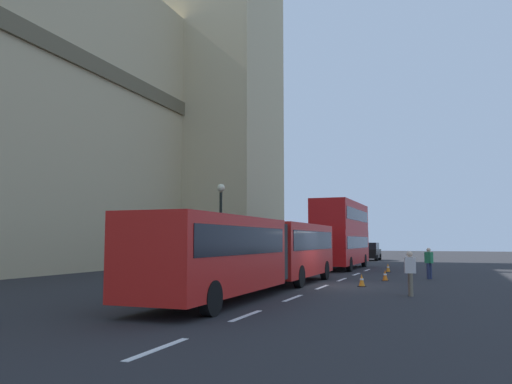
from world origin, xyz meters
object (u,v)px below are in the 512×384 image
object	(u,v)px
pedestrian_near_cones	(410,272)
pedestrian_by_kerb	(429,262)
articulated_bus	(259,249)
traffic_cone_east	(388,268)
sedan_lead	(370,252)
traffic_cone_middle	(385,275)
traffic_cone_west	(362,280)
street_lamp	(221,223)
double_decker_bus	(342,232)

from	to	relation	value
pedestrian_near_cones	pedestrian_by_kerb	bearing A→B (deg)	-2.46
articulated_bus	traffic_cone_east	distance (m)	15.28
sedan_lead	traffic_cone_middle	distance (m)	27.18
pedestrian_near_cones	pedestrian_by_kerb	distance (m)	9.11
traffic_cone_middle	pedestrian_by_kerb	xyz separation A→B (m)	(2.10, -2.12, 0.63)
articulated_bus	traffic_cone_west	size ratio (longest dim) A/B	29.49
street_lamp	pedestrian_near_cones	xyz separation A→B (m)	(-5.53, -10.48, -2.14)
pedestrian_by_kerb	traffic_cone_middle	bearing A→B (deg)	134.69
traffic_cone_east	street_lamp	xyz separation A→B (m)	(-8.86, 8.12, 2.77)
traffic_cone_east	pedestrian_near_cones	bearing A→B (deg)	-170.68
double_decker_bus	traffic_cone_middle	bearing A→B (deg)	-157.51
traffic_cone_middle	street_lamp	size ratio (longest dim) A/B	0.11
pedestrian_by_kerb	traffic_cone_east	bearing A→B (deg)	27.50
pedestrian_near_cones	pedestrian_by_kerb	world-z (taller)	same
sedan_lead	street_lamp	world-z (taller)	street_lamp
traffic_cone_middle	traffic_cone_west	bearing A→B (deg)	170.53
articulated_bus	street_lamp	xyz separation A→B (m)	(5.91, 4.51, 1.31)
articulated_bus	double_decker_bus	xyz separation A→B (m)	(17.66, 0.00, 0.96)
traffic_cone_east	double_decker_bus	bearing A→B (deg)	51.37
traffic_cone_west	traffic_cone_east	bearing A→B (deg)	0.06
pedestrian_by_kerb	double_decker_bus	bearing A→B (deg)	37.92
double_decker_bus	traffic_cone_east	distance (m)	5.23
traffic_cone_east	street_lamp	distance (m)	12.34
traffic_cone_middle	pedestrian_near_cones	distance (m)	7.25
articulated_bus	pedestrian_near_cones	bearing A→B (deg)	-86.35
street_lamp	double_decker_bus	bearing A→B (deg)	-20.97
articulated_bus	pedestrian_by_kerb	world-z (taller)	articulated_bus
street_lamp	sedan_lead	bearing A→B (deg)	-8.55
traffic_cone_west	traffic_cone_east	world-z (taller)	same
sedan_lead	street_lamp	bearing A→B (deg)	171.45
traffic_cone_middle	pedestrian_by_kerb	world-z (taller)	pedestrian_by_kerb
sedan_lead	pedestrian_near_cones	world-z (taller)	sedan_lead
traffic_cone_east	articulated_bus	bearing A→B (deg)	166.24
sedan_lead	pedestrian_near_cones	xyz separation A→B (m)	(-33.81, -6.23, -0.00)
traffic_cone_west	traffic_cone_middle	world-z (taller)	same
traffic_cone_west	traffic_cone_east	xyz separation A→B (m)	(11.12, 0.01, 0.00)
articulated_bus	traffic_cone_west	bearing A→B (deg)	-44.79
traffic_cone_middle	traffic_cone_east	xyz separation A→B (m)	(7.38, 0.63, 0.00)
sedan_lead	traffic_cone_middle	size ratio (longest dim) A/B	7.59
traffic_cone_west	street_lamp	bearing A→B (deg)	74.49
double_decker_bus	pedestrian_near_cones	distance (m)	18.38
double_decker_bus	articulated_bus	bearing A→B (deg)	-179.99
traffic_cone_west	pedestrian_near_cones	world-z (taller)	pedestrian_near_cones
traffic_cone_east	traffic_cone_middle	bearing A→B (deg)	-175.09
traffic_cone_east	traffic_cone_west	bearing A→B (deg)	-179.94
sedan_lead	traffic_cone_east	distance (m)	19.81
double_decker_bus	street_lamp	distance (m)	12.59
traffic_cone_west	street_lamp	world-z (taller)	street_lamp
traffic_cone_west	traffic_cone_middle	size ratio (longest dim) A/B	1.00
sedan_lead	street_lamp	distance (m)	28.67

